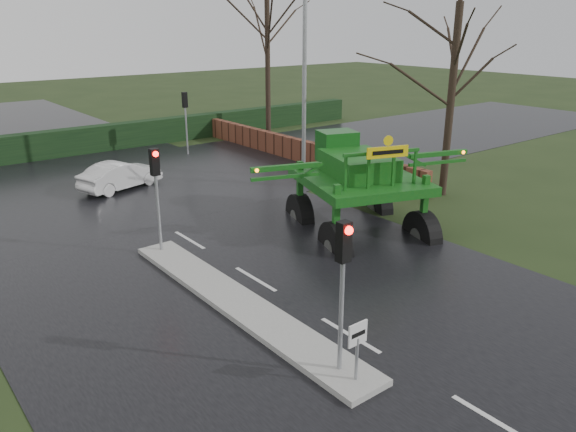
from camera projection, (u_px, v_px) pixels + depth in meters
ground at (350, 336)px, 13.64m from camera, size 140.00×140.00×0.00m
road_main at (164, 225)px, 21.06m from camera, size 14.00×80.00×0.02m
road_cross at (104, 189)px, 25.51m from camera, size 80.00×12.00×0.02m
median_island at (237, 303)px, 15.08m from camera, size 1.20×10.00×0.16m
hedge_row at (48, 145)px, 31.20m from camera, size 44.00×0.90×1.50m
brick_wall at (285, 146)px, 31.45m from camera, size 0.40×20.00×1.20m
keep_left_sign at (357, 342)px, 11.42m from camera, size 0.50×0.07×1.35m
traffic_signal_near at (343, 265)px, 11.28m from camera, size 0.26×0.33×3.52m
traffic_signal_mid at (156, 178)px, 17.59m from camera, size 0.26×0.33×3.52m
traffic_signal_far at (185, 109)px, 31.44m from camera, size 0.26×0.33×3.52m
street_light_right at (299, 51)px, 25.37m from camera, size 3.85×0.30×10.00m
tree_right_near at (453, 74)px, 23.11m from camera, size 5.60×5.60×9.64m
tree_right_far at (267, 34)px, 34.69m from camera, size 7.00×7.00×12.05m
crop_sprayer at (334, 183)px, 18.35m from camera, size 8.03×6.20×4.70m
white_sedan at (122, 189)px, 25.59m from camera, size 4.07×2.39×1.27m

